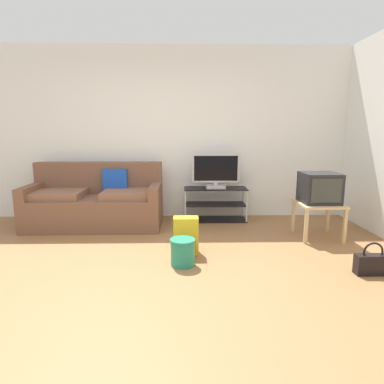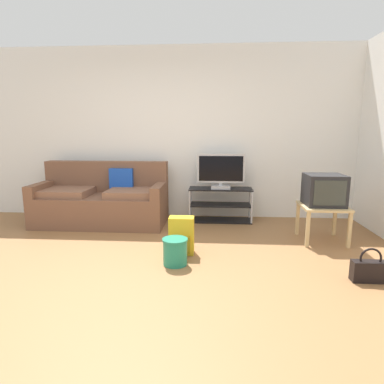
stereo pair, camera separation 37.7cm
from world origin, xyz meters
The scene contains 10 objects.
ground_plane centered at (0.00, 0.00, -0.01)m, with size 9.00×9.80×0.02m, color olive.
wall_back centered at (0.00, 2.45, 1.35)m, with size 9.00×0.10×2.70m, color white.
couch centered at (-0.91, 1.87, 0.35)m, with size 1.93×0.84×0.92m.
tv_stand centered at (0.88, 2.11, 0.26)m, with size 0.97×0.37×0.52m.
flat_tv centered at (0.88, 2.09, 0.78)m, with size 0.73×0.22×0.53m.
side_table centered at (2.16, 1.26, 0.40)m, with size 0.55×0.55×0.47m.
crt_tv centered at (2.16, 1.27, 0.66)m, with size 0.46×0.44×0.39m.
backpack centered at (0.41, 0.69, 0.21)m, with size 0.28×0.23×0.43m.
handbag centered at (2.24, 0.11, 0.11)m, with size 0.33×0.11×0.33m.
cleaning_bucket centered at (0.38, 0.37, 0.15)m, with size 0.27×0.27×0.28m.
Camera 1 is at (0.41, -2.86, 1.39)m, focal length 30.34 mm.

